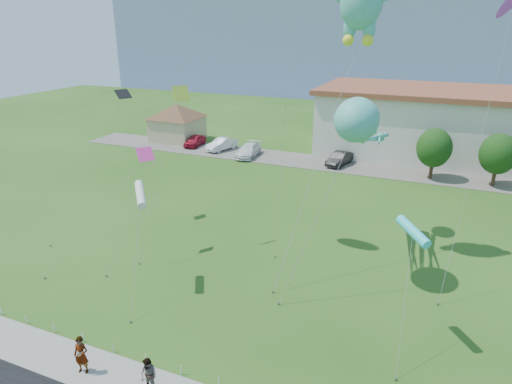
# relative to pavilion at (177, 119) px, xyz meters

# --- Properties ---
(ground) EXTENTS (160.00, 160.00, 0.00)m
(ground) POSITION_rel_pavilion_xyz_m (24.00, -38.00, -3.02)
(ground) COLOR #274B15
(ground) RESTS_ON ground
(parking_strip) EXTENTS (70.00, 6.00, 0.06)m
(parking_strip) POSITION_rel_pavilion_xyz_m (24.00, -3.00, -2.99)
(parking_strip) COLOR #59544C
(parking_strip) RESTS_ON ground
(hill_ridge) EXTENTS (160.00, 50.00, 25.00)m
(hill_ridge) POSITION_rel_pavilion_xyz_m (24.00, 82.00, 9.48)
(hill_ridge) COLOR #7588A2
(hill_ridge) RESTS_ON ground
(pavilion) EXTENTS (9.20, 9.20, 5.00)m
(pavilion) POSITION_rel_pavilion_xyz_m (0.00, 0.00, 0.00)
(pavilion) COLOR tan
(pavilion) RESTS_ON ground
(rope_fence) EXTENTS (26.05, 0.05, 0.50)m
(rope_fence) POSITION_rel_pavilion_xyz_m (24.00, -39.30, -2.77)
(rope_fence) COLOR white
(rope_fence) RESTS_ON ground
(tree_near) EXTENTS (3.60, 3.60, 5.47)m
(tree_near) POSITION_rel_pavilion_xyz_m (34.00, -4.00, 0.36)
(tree_near) COLOR #3F2B19
(tree_near) RESTS_ON ground
(tree_mid) EXTENTS (3.60, 3.60, 5.47)m
(tree_mid) POSITION_rel_pavilion_xyz_m (40.00, -4.00, 0.36)
(tree_mid) COLOR #3F2B19
(tree_mid) RESTS_ON ground
(pedestrian_left) EXTENTS (0.80, 0.62, 1.94)m
(pedestrian_left) POSITION_rel_pavilion_xyz_m (20.69, -41.06, -1.95)
(pedestrian_left) COLOR gray
(pedestrian_left) RESTS_ON sidewalk
(pedestrian_right) EXTENTS (0.91, 0.75, 1.74)m
(pedestrian_right) POSITION_rel_pavilion_xyz_m (24.32, -40.83, -2.05)
(pedestrian_right) COLOR gray
(pedestrian_right) RESTS_ON sidewalk
(parked_car_red) EXTENTS (2.02, 4.37, 1.45)m
(parked_car_red) POSITION_rel_pavilion_xyz_m (3.98, -2.08, -2.24)
(parked_car_red) COLOR #AB1529
(parked_car_red) RESTS_ON parking_strip
(parked_car_silver) EXTENTS (2.89, 4.94, 1.54)m
(parked_car_silver) POSITION_rel_pavilion_xyz_m (8.25, -2.53, -2.19)
(parked_car_silver) COLOR silver
(parked_car_silver) RESTS_ON parking_strip
(parked_car_white) EXTENTS (2.49, 5.31, 1.50)m
(parked_car_white) POSITION_rel_pavilion_xyz_m (12.69, -3.91, -2.21)
(parked_car_white) COLOR white
(parked_car_white) RESTS_ON parking_strip
(parked_car_black) EXTENTS (2.47, 4.74, 1.49)m
(parked_car_black) POSITION_rel_pavilion_xyz_m (23.91, -3.01, -2.22)
(parked_car_black) COLOR black
(parked_car_black) RESTS_ON parking_strip
(octopus_kite) EXTENTS (4.19, 12.19, 11.67)m
(octopus_kite) POSITION_rel_pavilion_xyz_m (30.08, -25.79, 6.50)
(octopus_kite) COLOR teal
(octopus_kite) RESTS_ON ground
(small_kite_yellow) EXTENTS (2.74, 7.74, 11.53)m
(small_kite_yellow) POSITION_rel_pavilion_xyz_m (17.55, -27.44, 6.77)
(small_kite_yellow) COLOR #C3DD34
(small_kite_yellow) RESTS_ON ground
(small_kite_pink) EXTENTS (4.59, 7.20, 7.61)m
(small_kite_pink) POSITION_rel_pavilion_xyz_m (15.72, -29.60, 3.41)
(small_kite_pink) COLOR #E13295
(small_kite_pink) RESTS_ON ground
(small_kite_black) EXTENTS (2.72, 8.20, 10.80)m
(small_kite_black) POSITION_rel_pavilion_xyz_m (10.76, -25.21, 6.14)
(small_kite_black) COLOR black
(small_kite_black) RESTS_ON ground
(small_kite_white) EXTENTS (1.95, 5.16, 6.47)m
(small_kite_white) POSITION_rel_pavilion_xyz_m (18.65, -33.07, 2.97)
(small_kite_white) COLOR white
(small_kite_white) RESTS_ON ground
(small_kite_cyan) EXTENTS (0.54, 4.68, 6.56)m
(small_kite_cyan) POSITION_rel_pavilion_xyz_m (34.17, -32.23, 3.06)
(small_kite_cyan) COLOR #2FD5D7
(small_kite_cyan) RESTS_ON ground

